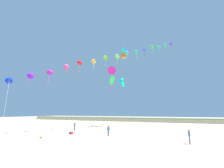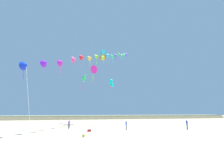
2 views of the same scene
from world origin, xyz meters
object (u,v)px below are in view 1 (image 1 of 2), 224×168
person_near_left (108,130)px  large_kite_mid_trail (124,53)px  large_kite_high_solo (112,71)px  large_kite_outer_drift (122,83)px  person_mid_center (75,125)px  beach_cooler (71,133)px  large_kite_low_lead (111,80)px  person_near_right (189,135)px  beach_ball (41,137)px

person_near_left → large_kite_mid_trail: (-2.27, 13.76, 18.00)m
large_kite_high_solo → large_kite_outer_drift: size_ratio=1.83×
person_near_left → large_kite_outer_drift: (-0.94, 8.57, 8.91)m
person_mid_center → beach_cooler: person_mid_center is taller
large_kite_mid_trail → large_kite_high_solo: large_kite_mid_trail is taller
large_kite_low_lead → large_kite_mid_trail: large_kite_mid_trail is taller
large_kite_mid_trail → person_near_right: bearing=-49.1°
person_mid_center → large_kite_mid_trail: size_ratio=0.61×
beach_cooler → person_near_left: bearing=6.5°
large_kite_low_lead → large_kite_outer_drift: 10.94m
person_mid_center → large_kite_outer_drift: bearing=23.8°
large_kite_mid_trail → person_near_left: bearing=-80.6°
person_mid_center → large_kite_high_solo: size_ratio=0.38×
person_near_left → large_kite_outer_drift: bearing=96.3°
large_kite_low_lead → beach_cooler: bearing=-86.7°
large_kite_mid_trail → large_kite_outer_drift: size_ratio=1.13×
person_mid_center → large_kite_outer_drift: large_kite_outer_drift is taller
person_near_right → large_kite_mid_trail: bearing=130.9°
large_kite_outer_drift → beach_ball: (-6.48, -14.37, -9.64)m
large_kite_mid_trail → large_kite_outer_drift: (1.33, -5.19, -9.09)m
person_near_left → beach_ball: bearing=-142.0°
large_kite_mid_trail → beach_cooler: (-4.16, -14.49, -18.69)m
beach_ball → large_kite_outer_drift: bearing=65.7°
large_kite_low_lead → large_kite_outer_drift: (6.50, -8.31, -2.88)m
large_kite_low_lead → beach_cooler: 21.61m
person_near_right → large_kite_high_solo: 24.78m
person_near_left → beach_cooler: (-6.44, -0.73, -0.70)m
person_mid_center → large_kite_mid_trail: (7.71, 9.18, 18.00)m
person_near_left → large_kite_low_lead: size_ratio=0.33×
person_mid_center → beach_ball: (2.56, -10.37, -0.72)m
person_near_right → large_kite_outer_drift: large_kite_outer_drift is taller
person_near_left → beach_ball: (-7.42, -5.80, -0.73)m
large_kite_high_solo → person_near_left: bearing=-67.5°
person_near_right → large_kite_outer_drift: (-11.88, 10.07, 8.84)m
person_mid_center → large_kite_high_solo: bearing=57.1°
person_mid_center → large_kite_outer_drift: (9.04, 3.99, 8.91)m
person_near_right → large_kite_low_lead: bearing=135.0°
person_mid_center → large_kite_outer_drift: 13.31m
large_kite_low_lead → beach_ball: 25.90m
beach_ball → large_kite_mid_trail: bearing=75.2°
person_mid_center → beach_ball: bearing=-76.1°
large_kite_low_lead → large_kite_mid_trail: 8.66m
large_kite_high_solo → beach_ball: 22.83m
person_near_left → large_kite_outer_drift: size_ratio=0.69×
large_kite_outer_drift → beach_cooler: (-5.50, -9.30, -9.60)m
person_near_left → large_kite_high_solo: large_kite_high_solo is taller
large_kite_outer_drift → beach_cooler: large_kite_outer_drift is taller
large_kite_mid_trail → beach_ball: bearing=-104.8°
person_near_right → person_mid_center: bearing=163.8°
beach_cooler → large_kite_high_solo: bearing=83.9°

